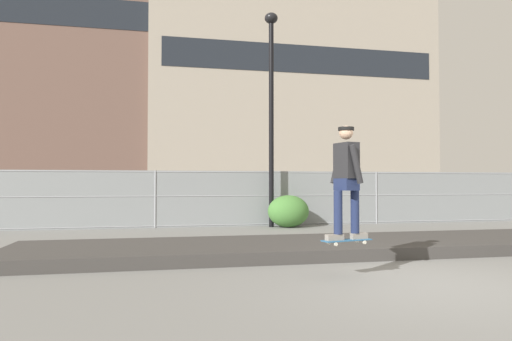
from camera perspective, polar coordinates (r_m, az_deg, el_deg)
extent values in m
plane|color=slate|center=(7.07, 20.83, -13.21)|extent=(120.00, 120.00, 0.00)
cube|color=#3D3A38|center=(9.90, 10.44, -9.24)|extent=(13.25, 2.68, 0.23)
cube|color=#2D608C|center=(7.07, 11.27, -8.53)|extent=(0.82, 0.37, 0.02)
cylinder|color=silver|center=(7.30, 12.53, -8.58)|extent=(0.06, 0.04, 0.05)
cylinder|color=silver|center=(7.16, 13.41, -8.72)|extent=(0.06, 0.04, 0.05)
cylinder|color=silver|center=(7.00, 9.09, -8.90)|extent=(0.06, 0.04, 0.05)
cylinder|color=silver|center=(6.85, 9.94, -9.06)|extent=(0.06, 0.04, 0.05)
cube|color=#99999E|center=(7.23, 12.96, -8.48)|extent=(0.08, 0.15, 0.01)
cube|color=#99999E|center=(6.93, 9.51, -8.81)|extent=(0.08, 0.15, 0.01)
cube|color=gray|center=(7.20, 12.70, -7.98)|extent=(0.30, 0.16, 0.09)
cube|color=gray|center=(6.94, 9.79, -8.23)|extent=(0.30, 0.16, 0.09)
cylinder|color=#1E284C|center=(7.13, 12.26, -5.06)|extent=(0.13, 0.13, 0.65)
cylinder|color=#1E284C|center=(6.94, 10.22, -5.16)|extent=(0.13, 0.13, 0.65)
cube|color=#1E284C|center=(7.02, 11.24, -1.72)|extent=(0.31, 0.38, 0.18)
cube|color=#262628|center=(7.03, 11.22, 1.22)|extent=(0.30, 0.42, 0.54)
cylinder|color=#262628|center=(7.23, 10.08, 0.66)|extent=(0.24, 0.14, 0.58)
cylinder|color=#262628|center=(6.83, 12.43, 0.80)|extent=(0.24, 0.14, 0.58)
sphere|color=tan|center=(7.06, 11.20, 4.66)|extent=(0.21, 0.21, 0.21)
cylinder|color=black|center=(7.07, 11.20, 5.13)|extent=(0.24, 0.24, 0.05)
cylinder|color=gray|center=(15.05, -12.48, -3.52)|extent=(0.06, 0.06, 1.85)
cylinder|color=gray|center=(16.86, 14.83, -3.30)|extent=(0.06, 0.06, 1.85)
cylinder|color=gray|center=(15.50, 1.96, -0.23)|extent=(23.16, 0.04, 0.04)
cylinder|color=gray|center=(15.50, 1.97, -3.16)|extent=(23.16, 0.04, 0.04)
cylinder|color=gray|center=(15.56, 1.97, -6.69)|extent=(23.16, 0.04, 0.04)
cube|color=gray|center=(15.50, 1.97, -3.50)|extent=(23.16, 0.01, 1.85)
cylinder|color=black|center=(15.18, 1.92, 5.76)|extent=(0.16, 0.16, 6.77)
ellipsoid|color=black|center=(16.03, 1.91, 18.49)|extent=(0.44, 0.44, 0.36)
cube|color=maroon|center=(17.84, -6.86, -4.06)|extent=(4.48, 2.01, 0.70)
cube|color=#23282D|center=(17.79, -7.49, -1.91)|extent=(2.28, 1.71, 0.64)
cylinder|color=black|center=(18.93, -3.11, -4.99)|extent=(0.65, 0.27, 0.64)
cylinder|color=black|center=(17.26, -1.96, -5.32)|extent=(0.65, 0.27, 0.64)
cylinder|color=black|center=(18.57, -11.42, -5.03)|extent=(0.65, 0.27, 0.64)
cylinder|color=black|center=(16.87, -11.07, -5.38)|extent=(0.65, 0.27, 0.64)
cube|color=black|center=(19.09, 11.87, -3.88)|extent=(4.48, 2.01, 0.70)
cube|color=#23282D|center=(19.01, 11.30, -1.87)|extent=(2.28, 1.71, 0.64)
cylinder|color=black|center=(20.42, 14.60, -4.70)|extent=(0.65, 0.27, 0.64)
cylinder|color=black|center=(18.87, 16.70, -4.94)|extent=(0.65, 0.27, 0.64)
cylinder|color=black|center=(19.48, 7.21, -4.89)|extent=(0.65, 0.27, 0.64)
cylinder|color=black|center=(17.85, 8.77, -5.18)|extent=(0.65, 0.27, 0.64)
cube|color=brown|center=(48.26, -19.83, 11.78)|extent=(24.06, 14.44, 25.08)
cube|color=#1E232B|center=(42.23, -21.19, 18.02)|extent=(22.14, 0.04, 2.50)
cube|color=#9E9384|center=(46.47, 3.94, 9.14)|extent=(27.03, 10.62, 20.21)
cube|color=#1E232B|center=(42.05, 5.99, 13.69)|extent=(24.86, 0.04, 2.50)
ellipsoid|color=#477F38|center=(14.97, 4.07, -5.10)|extent=(1.36, 1.11, 1.05)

